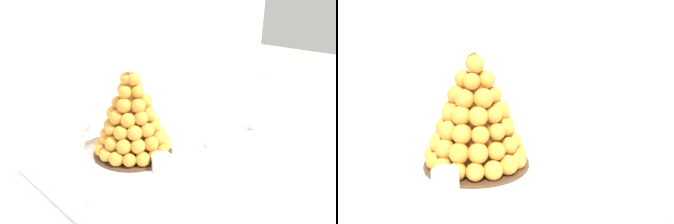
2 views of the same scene
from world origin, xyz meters
TOP-DOWN VIEW (x-y plane):
  - buffet_table at (0.00, 0.00)m, footprint 1.27×1.01m
  - serving_tray at (-0.15, 0.05)m, footprint 0.67×0.44m
  - croquembouche at (-0.15, 0.10)m, footprint 0.27×0.27m
  - dessert_cup_left at (-0.40, -0.05)m, footprint 0.06×0.06m
  - dessert_cup_mid_left at (-0.16, -0.06)m, footprint 0.06×0.06m
  - dessert_cup_centre at (0.09, -0.06)m, footprint 0.05×0.05m
  - macaron_goblet at (0.32, -0.08)m, footprint 0.11×0.11m
  - fruit_tart_plate at (0.48, 0.01)m, footprint 0.19×0.19m
  - wine_glass at (-0.26, 0.25)m, footprint 0.08×0.08m

SIDE VIEW (x-z plane):
  - buffet_table at x=0.00m, z-range 0.27..1.02m
  - serving_tray at x=-0.15m, z-range 0.74..0.77m
  - fruit_tart_plate at x=0.48m, z-range 0.74..0.79m
  - dessert_cup_centre at x=0.09m, z-range 0.76..0.80m
  - dessert_cup_mid_left at x=-0.16m, z-range 0.76..0.80m
  - dessert_cup_left at x=-0.40m, z-range 0.76..0.81m
  - wine_glass at x=-0.26m, z-range 0.78..0.93m
  - croquembouche at x=-0.15m, z-range 0.72..1.05m
  - macaron_goblet at x=0.32m, z-range 0.77..1.01m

